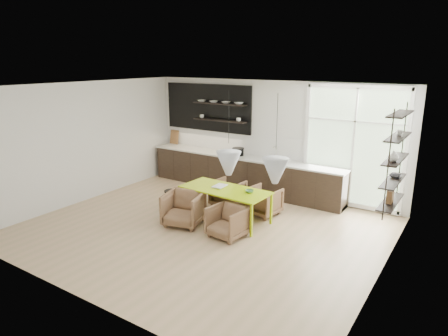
% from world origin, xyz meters
% --- Properties ---
extents(room, '(7.02, 6.01, 2.91)m').
position_xyz_m(room, '(0.58, 1.10, 1.46)').
color(room, tan).
rests_on(room, ground).
extents(kitchen_run, '(5.54, 0.69, 2.75)m').
position_xyz_m(kitchen_run, '(-0.69, 2.69, 0.60)').
color(kitchen_run, black).
rests_on(kitchen_run, ground).
extents(right_shelving, '(0.26, 1.22, 1.90)m').
position_xyz_m(right_shelving, '(3.36, 1.17, 1.65)').
color(right_shelving, black).
rests_on(right_shelving, ground).
extents(dining_table, '(1.98, 0.97, 0.71)m').
position_xyz_m(dining_table, '(0.12, 0.66, 0.66)').
color(dining_table, '#9ABF06').
rests_on(dining_table, ground).
extents(armchair_back_left, '(0.72, 0.74, 0.64)m').
position_xyz_m(armchair_back_left, '(-0.29, 1.44, 0.32)').
color(armchair_back_left, brown).
rests_on(armchair_back_left, ground).
extents(armchair_back_right, '(0.76, 0.78, 0.63)m').
position_xyz_m(armchair_back_right, '(0.67, 1.41, 0.31)').
color(armchair_back_right, brown).
rests_on(armchair_back_right, ground).
extents(armchair_front_left, '(0.94, 0.95, 0.71)m').
position_xyz_m(armchair_front_left, '(-0.47, -0.03, 0.36)').
color(armchair_front_left, brown).
rests_on(armchair_front_left, ground).
extents(armchair_front_right, '(0.75, 0.76, 0.63)m').
position_xyz_m(armchair_front_right, '(0.63, -0.03, 0.31)').
color(armchair_front_right, brown).
rests_on(armchair_front_right, ground).
extents(wire_stool, '(0.36, 0.36, 0.45)m').
position_xyz_m(wire_stool, '(-1.29, 0.53, 0.29)').
color(wire_stool, black).
rests_on(wire_stool, ground).
extents(table_book, '(0.26, 0.34, 0.03)m').
position_xyz_m(table_book, '(-0.18, 0.72, 0.72)').
color(table_book, white).
rests_on(table_book, dining_table).
extents(table_bowl, '(0.21, 0.21, 0.05)m').
position_xyz_m(table_bowl, '(0.67, 0.75, 0.74)').
color(table_bowl, '#49774C').
rests_on(table_bowl, dining_table).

